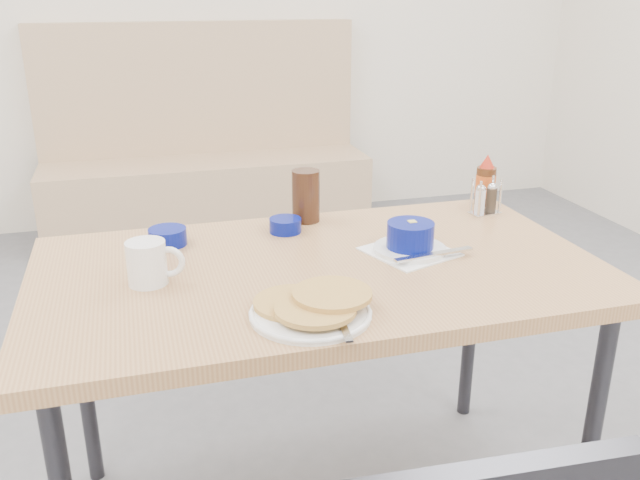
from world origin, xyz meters
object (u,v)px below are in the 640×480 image
object	(u,v)px
coffee_mug	(149,262)
amber_tumbler	(306,196)
dining_table	(319,288)
butter_bowl	(285,225)
booth_bench	(206,173)
creamer_bowl	(168,237)
pancake_plate	(312,308)
syrup_bottle	(485,183)
condiment_caddy	(486,201)
grits_setting	(410,240)

from	to	relation	value
coffee_mug	amber_tumbler	bearing A→B (deg)	35.99
coffee_mug	dining_table	bearing A→B (deg)	-0.35
butter_bowl	dining_table	bearing A→B (deg)	-84.23
dining_table	butter_bowl	bearing A→B (deg)	95.77
booth_bench	dining_table	world-z (taller)	booth_bench
creamer_bowl	booth_bench	bearing A→B (deg)	81.24
pancake_plate	booth_bench	bearing A→B (deg)	88.17
syrup_bottle	amber_tumbler	bearing A→B (deg)	-180.00
booth_bench	pancake_plate	bearing A→B (deg)	-91.83
creamer_bowl	butter_bowl	size ratio (longest dim) A/B	1.13
condiment_caddy	amber_tumbler	bearing A→B (deg)	161.62
syrup_bottle	butter_bowl	bearing A→B (deg)	-173.18
coffee_mug	pancake_plate	bearing A→B (deg)	-39.33
booth_bench	coffee_mug	xyz separation A→B (m)	(-0.41, -2.53, 0.46)
booth_bench	grits_setting	bearing A→B (deg)	-84.32
dining_table	grits_setting	size ratio (longest dim) A/B	5.08
amber_tumbler	condiment_caddy	distance (m)	0.55
grits_setting	butter_bowl	xyz separation A→B (m)	(-0.28, 0.24, -0.02)
dining_table	pancake_plate	world-z (taller)	pancake_plate
booth_bench	grits_setting	size ratio (longest dim) A/B	6.90
pancake_plate	syrup_bottle	bearing A→B (deg)	39.44
creamer_bowl	amber_tumbler	xyz separation A→B (m)	(0.41, 0.09, 0.05)
pancake_plate	condiment_caddy	bearing A→B (deg)	37.00
dining_table	coffee_mug	world-z (taller)	coffee_mug
amber_tumbler	creamer_bowl	bearing A→B (deg)	-167.41
booth_bench	condiment_caddy	xyz separation A→B (m)	(0.60, -2.28, 0.45)
creamer_bowl	amber_tumbler	size ratio (longest dim) A/B	0.66
amber_tumbler	booth_bench	bearing A→B (deg)	91.43
dining_table	condiment_caddy	distance (m)	0.66
coffee_mug	butter_bowl	xyz separation A→B (m)	(0.38, 0.26, -0.03)
pancake_plate	amber_tumbler	world-z (taller)	amber_tumbler
dining_table	grits_setting	world-z (taller)	grits_setting
pancake_plate	syrup_bottle	xyz separation A→B (m)	(0.73, 0.60, 0.05)
grits_setting	creamer_bowl	distance (m)	0.65
dining_table	butter_bowl	xyz separation A→B (m)	(-0.03, 0.26, 0.08)
pancake_plate	creamer_bowl	distance (m)	0.57
pancake_plate	butter_bowl	world-z (taller)	pancake_plate
dining_table	condiment_caddy	size ratio (longest dim) A/B	12.62
grits_setting	creamer_bowl	world-z (taller)	grits_setting
creamer_bowl	butter_bowl	world-z (taller)	creamer_bowl
dining_table	creamer_bowl	xyz separation A→B (m)	(-0.35, 0.25, 0.08)
booth_bench	syrup_bottle	world-z (taller)	booth_bench
booth_bench	pancake_plate	size ratio (longest dim) A/B	6.76
condiment_caddy	syrup_bottle	bearing A→B (deg)	53.15
dining_table	butter_bowl	size ratio (longest dim) A/B	15.63
amber_tumbler	syrup_bottle	bearing A→B (deg)	0.00
dining_table	grits_setting	bearing A→B (deg)	4.08
grits_setting	condiment_caddy	size ratio (longest dim) A/B	2.48
coffee_mug	butter_bowl	distance (m)	0.46
amber_tumbler	syrup_bottle	distance (m)	0.59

